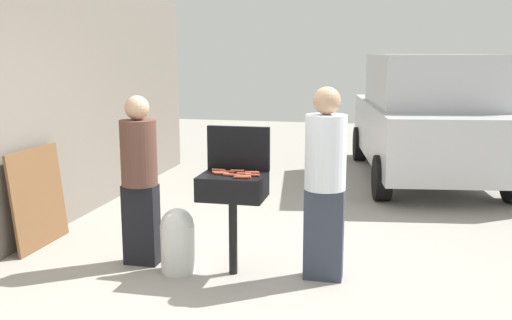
{
  "coord_description": "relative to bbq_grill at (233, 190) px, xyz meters",
  "views": [
    {
      "loc": [
        1.2,
        -4.99,
        2.05
      ],
      "look_at": [
        -0.02,
        0.46,
        1.0
      ],
      "focal_mm": 40.31,
      "sensor_mm": 36.0,
      "label": 1
    }
  ],
  "objects": [
    {
      "name": "parked_minivan",
      "position": [
        2.01,
        4.7,
        0.22
      ],
      "size": [
        2.54,
        4.63,
        2.02
      ],
      "rotation": [
        0.0,
        0.0,
        3.29
      ],
      "color": "#B7B7BC",
      "rests_on": "ground"
    },
    {
      "name": "hot_dog_1",
      "position": [
        0.19,
        -0.02,
        0.16
      ],
      "size": [
        0.13,
        0.04,
        0.03
      ],
      "primitive_type": "cylinder",
      "rotation": [
        0.0,
        1.57,
        0.07
      ],
      "color": "#AD4228",
      "rests_on": "bbq_grill"
    },
    {
      "name": "leaning_board",
      "position": [
        -2.24,
        0.33,
        -0.28
      ],
      "size": [
        0.13,
        0.9,
        1.05
      ],
      "primitive_type": "cube",
      "rotation": [
        0.0,
        -0.09,
        0.0
      ],
      "color": "brown",
      "rests_on": "ground"
    },
    {
      "name": "house_wall_side",
      "position": [
        -2.49,
        1.04,
        0.65
      ],
      "size": [
        0.24,
        8.0,
        2.9
      ],
      "primitive_type": "cube",
      "color": "slate",
      "rests_on": "ground"
    },
    {
      "name": "grill_lid_open",
      "position": [
        0.0,
        0.22,
        0.36
      ],
      "size": [
        0.6,
        0.05,
        0.42
      ],
      "primitive_type": "cube",
      "color": "black",
      "rests_on": "bbq_grill"
    },
    {
      "name": "hot_dog_9",
      "position": [
        -0.01,
        -0.06,
        0.16
      ],
      "size": [
        0.13,
        0.04,
        0.03
      ],
      "primitive_type": "cylinder",
      "rotation": [
        0.0,
        1.57,
        -0.09
      ],
      "color": "#C6593D",
      "rests_on": "bbq_grill"
    },
    {
      "name": "hot_dog_2",
      "position": [
        -0.1,
        -0.02,
        0.16
      ],
      "size": [
        0.13,
        0.04,
        0.03
      ],
      "primitive_type": "cylinder",
      "rotation": [
        0.0,
        1.57,
        0.11
      ],
      "color": "#AD4228",
      "rests_on": "bbq_grill"
    },
    {
      "name": "hot_dog_0",
      "position": [
        0.16,
        0.09,
        0.16
      ],
      "size": [
        0.13,
        0.03,
        0.03
      ],
      "primitive_type": "cylinder",
      "rotation": [
        0.0,
        1.57,
        0.07
      ],
      "color": "#C6593D",
      "rests_on": "bbq_grill"
    },
    {
      "name": "bbq_grill",
      "position": [
        0.0,
        0.0,
        0.0
      ],
      "size": [
        0.6,
        0.44,
        0.95
      ],
      "color": "black",
      "rests_on": "ground"
    },
    {
      "name": "hot_dog_3",
      "position": [
        -0.17,
        0.12,
        0.16
      ],
      "size": [
        0.13,
        0.04,
        0.03
      ],
      "primitive_type": "cylinder",
      "rotation": [
        0.0,
        1.57,
        -0.1
      ],
      "color": "#C6593D",
      "rests_on": "bbq_grill"
    },
    {
      "name": "hot_dog_4",
      "position": [
        0.12,
        -0.13,
        0.16
      ],
      "size": [
        0.13,
        0.04,
        0.03
      ],
      "primitive_type": "cylinder",
      "rotation": [
        0.0,
        1.57,
        0.11
      ],
      "color": "#AD4228",
      "rests_on": "bbq_grill"
    },
    {
      "name": "hot_dog_7",
      "position": [
        -0.13,
        0.01,
        0.16
      ],
      "size": [
        0.13,
        0.04,
        0.03
      ],
      "primitive_type": "cylinder",
      "rotation": [
        0.0,
        1.57,
        -0.1
      ],
      "color": "#C6593D",
      "rests_on": "bbq_grill"
    },
    {
      "name": "hot_dog_10",
      "position": [
        0.1,
        0.01,
        0.16
      ],
      "size": [
        0.13,
        0.03,
        0.03
      ],
      "primitive_type": "cylinder",
      "rotation": [
        0.0,
        1.57,
        0.06
      ],
      "color": "#B74C33",
      "rests_on": "bbq_grill"
    },
    {
      "name": "ground_plane",
      "position": [
        0.13,
        0.04,
        -0.8
      ],
      "size": [
        24.0,
        24.0,
        0.0
      ],
      "primitive_type": "plane",
      "color": "#9E998E"
    },
    {
      "name": "hot_dog_8",
      "position": [
        0.01,
        0.13,
        0.16
      ],
      "size": [
        0.13,
        0.03,
        0.03
      ],
      "primitive_type": "cylinder",
      "rotation": [
        0.0,
        1.57,
        0.06
      ],
      "color": "#C6593D",
      "rests_on": "bbq_grill"
    },
    {
      "name": "person_left",
      "position": [
        -0.94,
        0.06,
        0.09
      ],
      "size": [
        0.35,
        0.35,
        1.65
      ],
      "rotation": [
        0.0,
        0.0,
        0.1
      ],
      "color": "black",
      "rests_on": "ground"
    },
    {
      "name": "propane_tank",
      "position": [
        -0.52,
        -0.07,
        -0.48
      ],
      "size": [
        0.32,
        0.32,
        0.62
      ],
      "color": "silver",
      "rests_on": "ground"
    },
    {
      "name": "person_right",
      "position": [
        0.84,
        0.07,
        0.15
      ],
      "size": [
        0.37,
        0.37,
        1.76
      ],
      "rotation": [
        0.0,
        0.0,
        3.03
      ],
      "color": "#333847",
      "rests_on": "ground"
    },
    {
      "name": "hot_dog_5",
      "position": [
        -0.07,
        0.07,
        0.16
      ],
      "size": [
        0.13,
        0.03,
        0.03
      ],
      "primitive_type": "cylinder",
      "rotation": [
        0.0,
        1.57,
        0.07
      ],
      "color": "#AD4228",
      "rests_on": "bbq_grill"
    },
    {
      "name": "hot_dog_6",
      "position": [
        0.13,
        -0.09,
        0.16
      ],
      "size": [
        0.13,
        0.04,
        0.03
      ],
      "primitive_type": "cylinder",
      "rotation": [
        0.0,
        1.57,
        -0.08
      ],
      "color": "#C6593D",
      "rests_on": "bbq_grill"
    }
  ]
}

